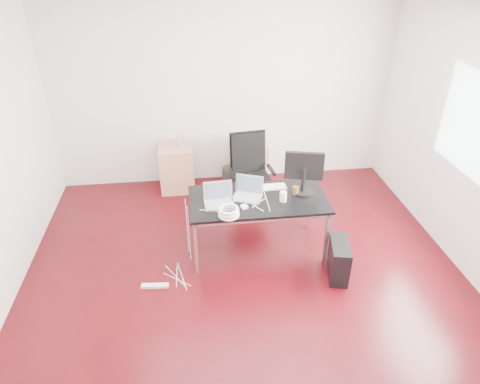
{
  "coord_description": "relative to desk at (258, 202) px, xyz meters",
  "views": [
    {
      "loc": [
        -0.52,
        -3.59,
        3.32
      ],
      "look_at": [
        0.0,
        0.55,
        0.85
      ],
      "focal_mm": 32.0,
      "sensor_mm": 36.0,
      "label": 1
    }
  ],
  "objects": [
    {
      "name": "room_shell",
      "position": [
        -0.18,
        -0.57,
        0.73
      ],
      "size": [
        5.0,
        5.0,
        5.0
      ],
      "color": "#38060B",
      "rests_on": "ground"
    },
    {
      "name": "desk",
      "position": [
        0.0,
        0.0,
        0.0
      ],
      "size": [
        1.6,
        0.8,
        0.73
      ],
      "color": "black",
      "rests_on": "ground"
    },
    {
      "name": "office_chair",
      "position": [
        0.05,
        0.96,
        -0.07
      ],
      "size": [
        0.53,
        0.55,
        1.08
      ],
      "rotation": [
        0.0,
        0.0,
        0.12
      ],
      "color": "black",
      "rests_on": "ground"
    },
    {
      "name": "filing_cabinet_left",
      "position": [
        -0.96,
        1.65,
        -0.33
      ],
      "size": [
        0.5,
        0.5,
        0.7
      ],
      "primitive_type": "cube",
      "color": "#AF7A57",
      "rests_on": "ground"
    },
    {
      "name": "filing_cabinet_right",
      "position": [
        0.14,
        1.65,
        -0.33
      ],
      "size": [
        0.5,
        0.5,
        0.7
      ],
      "primitive_type": "cube",
      "color": "#AF7A57",
      "rests_on": "ground"
    },
    {
      "name": "pc_tower",
      "position": [
        0.83,
        -0.59,
        -0.46
      ],
      "size": [
        0.29,
        0.48,
        0.44
      ],
      "primitive_type": "cube",
      "rotation": [
        0.0,
        0.0,
        -0.21
      ],
      "color": "black",
      "rests_on": "ground"
    },
    {
      "name": "wastebasket",
      "position": [
        -0.16,
        1.67,
        -0.54
      ],
      "size": [
        0.26,
        0.26,
        0.28
      ],
      "primitive_type": "cylinder",
      "rotation": [
        0.0,
        0.0,
        -0.07
      ],
      "color": "black",
      "rests_on": "ground"
    },
    {
      "name": "power_strip",
      "position": [
        -1.23,
        -0.54,
        -0.66
      ],
      "size": [
        0.3,
        0.09,
        0.04
      ],
      "primitive_type": "cube",
      "rotation": [
        0.0,
        0.0,
        -0.09
      ],
      "color": "white",
      "rests_on": "ground"
    },
    {
      "name": "laptop_left",
      "position": [
        -0.46,
        -0.04,
        0.11
      ],
      "size": [
        0.34,
        0.27,
        0.23
      ],
      "rotation": [
        0.0,
        0.0,
        0.06
      ],
      "color": "silver",
      "rests_on": "desk"
    },
    {
      "name": "laptop_right",
      "position": [
        -0.11,
        0.06,
        0.11
      ],
      "size": [
        0.4,
        0.36,
        0.23
      ],
      "rotation": [
        0.0,
        0.0,
        -0.39
      ],
      "color": "silver",
      "rests_on": "desk"
    },
    {
      "name": "monitor",
      "position": [
        0.55,
        0.1,
        0.34
      ],
      "size": [
        0.45,
        0.26,
        0.51
      ],
      "rotation": [
        0.0,
        0.0,
        -0.24
      ],
      "color": "black",
      "rests_on": "desk"
    },
    {
      "name": "keyboard",
      "position": [
        0.16,
        0.22,
        0.06
      ],
      "size": [
        0.44,
        0.15,
        0.02
      ],
      "primitive_type": "cube",
      "rotation": [
        0.0,
        0.0,
        0.03
      ],
      "color": "white",
      "rests_on": "desk"
    },
    {
      "name": "cup_white",
      "position": [
        0.27,
        -0.09,
        0.11
      ],
      "size": [
        0.1,
        0.1,
        0.12
      ],
      "primitive_type": "cylinder",
      "rotation": [
        0.0,
        0.0,
        -0.22
      ],
      "color": "white",
      "rests_on": "desk"
    },
    {
      "name": "cup_brown",
      "position": [
        0.45,
        0.05,
        0.1
      ],
      "size": [
        0.08,
        0.08,
        0.1
      ],
      "primitive_type": "cylinder",
      "rotation": [
        0.0,
        0.0,
        -0.09
      ],
      "color": "brown",
      "rests_on": "desk"
    },
    {
      "name": "cable_coil",
      "position": [
        -0.38,
        -0.32,
        0.11
      ],
      "size": [
        0.24,
        0.24,
        0.11
      ],
      "rotation": [
        0.0,
        0.0,
        0.05
      ],
      "color": "white",
      "rests_on": "desk"
    },
    {
      "name": "power_adapter",
      "position": [
        -0.18,
        -0.18,
        0.07
      ],
      "size": [
        0.09,
        0.09,
        0.03
      ],
      "primitive_type": "cube",
      "rotation": [
        0.0,
        0.0,
        0.3
      ],
      "color": "white",
      "rests_on": "desk"
    },
    {
      "name": "speaker",
      "position": [
        -0.87,
        1.63,
        0.11
      ],
      "size": [
        0.1,
        0.09,
        0.18
      ],
      "primitive_type": "cube",
      "rotation": [
        0.0,
        0.0,
        0.17
      ],
      "color": "#9E9E9E",
      "rests_on": "filing_cabinet_left"
    },
    {
      "name": "navy_garment",
      "position": [
        0.07,
        1.61,
        0.07
      ],
      "size": [
        0.32,
        0.27,
        0.09
      ],
      "primitive_type": "cube",
      "rotation": [
        0.0,
        0.0,
        0.11
      ],
      "color": "black",
      "rests_on": "filing_cabinet_right"
    }
  ]
}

